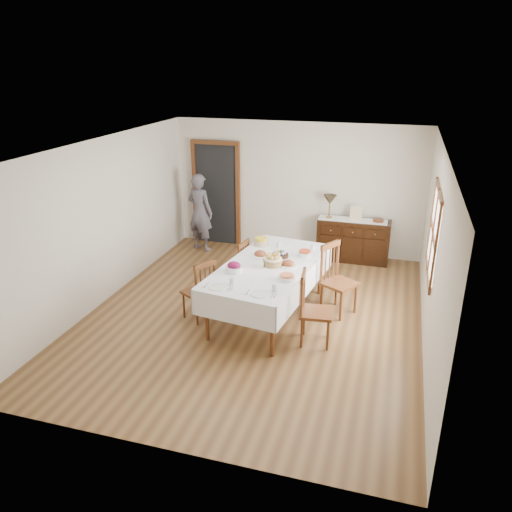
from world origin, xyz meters
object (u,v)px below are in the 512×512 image
(chair_left_near, at_px, (200,290))
(chair_left_far, at_px, (237,267))
(chair_right_near, at_px, (312,308))
(table_lamp, at_px, (330,200))
(sideboard, at_px, (353,240))
(dining_table, at_px, (269,271))
(person, at_px, (200,210))
(chair_right_far, at_px, (337,278))

(chair_left_near, relative_size, chair_left_far, 1.04)
(chair_right_near, bearing_deg, table_lamp, -1.03)
(chair_left_near, bearing_deg, sideboard, 176.91)
(table_lamp, bearing_deg, chair_right_near, -85.04)
(dining_table, relative_size, chair_right_near, 2.48)
(sideboard, relative_size, table_lamp, 2.99)
(chair_left_far, relative_size, chair_right_near, 0.90)
(dining_table, xyz_separation_m, chair_left_near, (-0.95, -0.41, -0.25))
(sideboard, bearing_deg, chair_left_far, -130.05)
(chair_left_near, relative_size, sideboard, 0.71)
(person, bearing_deg, chair_left_far, 144.50)
(chair_left_near, bearing_deg, chair_left_far, -163.72)
(chair_left_near, relative_size, table_lamp, 2.12)
(chair_left_near, xyz_separation_m, chair_right_far, (1.92, 0.82, 0.07))
(dining_table, bearing_deg, chair_left_far, 147.19)
(dining_table, xyz_separation_m, sideboard, (1.00, 2.65, -0.33))
(dining_table, bearing_deg, chair_left_near, -148.59)
(chair_left_near, bearing_deg, table_lamp, -176.14)
(table_lamp, bearing_deg, dining_table, -100.79)
(chair_right_near, bearing_deg, chair_right_far, -16.66)
(chair_right_near, xyz_separation_m, person, (-2.87, 2.98, 0.32))
(dining_table, relative_size, chair_right_far, 2.33)
(person, xyz_separation_m, table_lamp, (2.59, 0.25, 0.33))
(chair_right_near, xyz_separation_m, table_lamp, (-0.28, 3.23, 0.65))
(dining_table, relative_size, chair_left_far, 2.76)
(sideboard, xyz_separation_m, person, (-3.08, -0.27, 0.44))
(chair_right_far, bearing_deg, chair_left_near, 142.94)
(chair_right_near, bearing_deg, sideboard, -9.78)
(chair_right_far, bearing_deg, chair_right_near, -160.88)
(chair_left_near, distance_m, chair_right_far, 2.09)
(sideboard, bearing_deg, chair_right_near, -93.79)
(sideboard, distance_m, person, 3.13)
(dining_table, xyz_separation_m, chair_right_near, (0.78, -0.60, -0.21))
(dining_table, distance_m, chair_left_near, 1.07)
(chair_left_far, relative_size, person, 0.55)
(chair_left_far, xyz_separation_m, table_lamp, (1.21, 2.02, 0.71))
(sideboard, bearing_deg, chair_left_near, -122.49)
(chair_left_far, xyz_separation_m, chair_right_near, (1.49, -1.21, 0.06))
(chair_left_near, height_order, sideboard, chair_left_near)
(chair_left_near, height_order, chair_right_far, chair_right_far)
(dining_table, height_order, person, person)
(dining_table, height_order, table_lamp, table_lamp)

